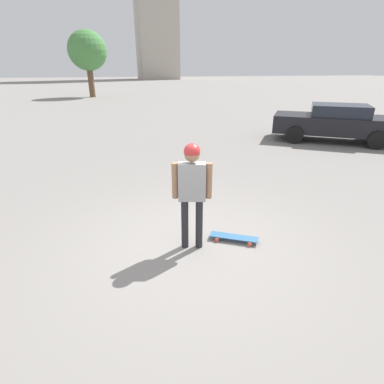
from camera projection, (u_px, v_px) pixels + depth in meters
ground_plane at (192, 246)px, 5.01m from camera, size 220.00×220.00×0.00m
person at (192, 184)px, 4.58m from camera, size 0.60×0.31×1.76m
skateboard at (234, 237)px, 5.15m from camera, size 0.80×0.59×0.08m
car_parked_near at (335, 122)px, 11.97m from camera, size 4.83×4.19×1.46m
tree_distant at (87, 51)px, 29.54m from camera, size 3.77×3.77×6.30m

